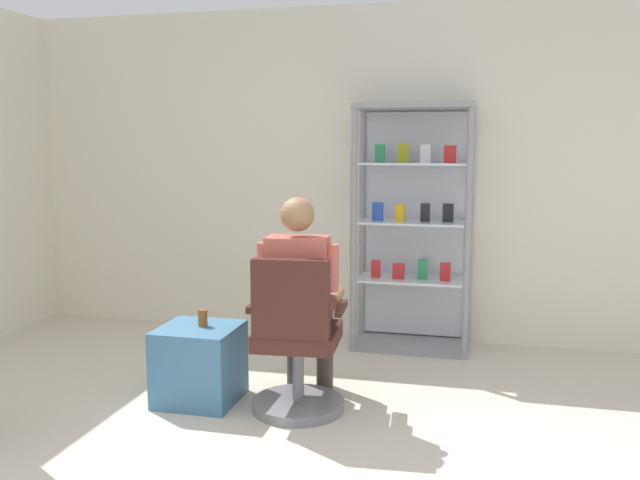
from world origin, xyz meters
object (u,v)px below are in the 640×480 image
Objects in this scene: display_cabinet_main at (413,226)px; seated_shopkeeper at (301,291)px; office_chair at (296,349)px; storage_crate at (200,364)px; tea_glass at (203,318)px.

display_cabinet_main reaches higher than seated_shopkeeper.
display_cabinet_main is at bearing 68.81° from seated_shopkeeper.
office_chair is at bearing -108.70° from display_cabinet_main.
seated_shopkeeper is at bearing 94.39° from office_chair.
display_cabinet_main is 2.02m from storage_crate.
display_cabinet_main reaches higher than office_chair.
display_cabinet_main is 3.99× the size of storage_crate.
office_chair is (-0.52, -1.54, -0.57)m from display_cabinet_main.
seated_shopkeeper reaches higher than office_chair.
tea_glass is (0.02, 0.03, 0.29)m from storage_crate.
office_chair is 0.64m from tea_glass.
storage_crate is at bearing -127.99° from display_cabinet_main.
storage_crate is at bearing -124.58° from tea_glass.
storage_crate is (-0.63, -0.11, -0.47)m from seated_shopkeeper.
display_cabinet_main is 1.98× the size of office_chair.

